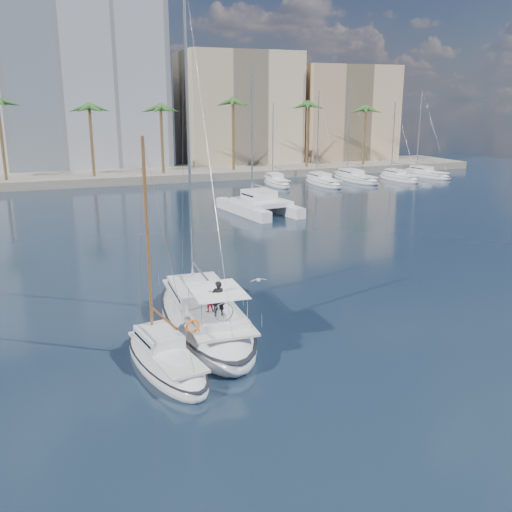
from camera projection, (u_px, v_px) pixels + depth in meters
name	position (u px, v px, depth m)	size (l,w,h in m)	color
ground	(271.00, 309.00, 33.61)	(160.00, 160.00, 0.00)	black
quay	(123.00, 176.00, 88.50)	(120.00, 14.00, 1.20)	gray
building_modern	(32.00, 87.00, 91.70)	(42.00, 16.00, 28.00)	silver
building_beige	(238.00, 111.00, 101.62)	(20.00, 14.00, 20.00)	#C7B08F
building_tan_right	(342.00, 116.00, 106.89)	(18.00, 12.00, 18.00)	tan
palm_centre	(123.00, 112.00, 82.33)	(3.60, 3.60, 12.30)	brown
palm_right	(332.00, 110.00, 93.90)	(3.60, 3.60, 12.30)	brown
main_sloop	(204.00, 318.00, 30.80)	(4.67, 13.25, 19.44)	silver
small_sloop	(165.00, 360.00, 26.13)	(3.68, 7.99, 11.05)	silver
catamaran	(260.00, 203.00, 62.06)	(6.77, 11.22, 15.58)	silver
seagull	(258.00, 280.00, 36.51)	(1.11, 0.48, 0.20)	silver
moored_yacht_a	(277.00, 185.00, 82.83)	(2.72, 9.35, 11.90)	silver
moored_yacht_b	(323.00, 185.00, 83.24)	(3.14, 10.78, 13.72)	silver
moored_yacht_c	(355.00, 181.00, 87.26)	(3.55, 12.21, 15.54)	silver
moored_yacht_d	(398.00, 180.00, 87.67)	(2.72, 9.35, 11.90)	silver
moored_yacht_e	(426.00, 177.00, 91.68)	(3.14, 10.78, 13.72)	silver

